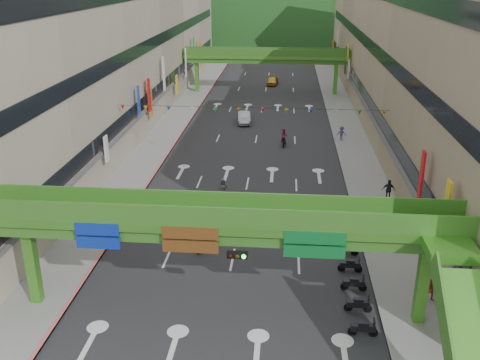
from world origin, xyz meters
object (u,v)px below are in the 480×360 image
Objects in this scene: pedestrian_red at (432,292)px; car_yellow at (273,81)px; overpass_near at (237,237)px; scooter_rider_near at (200,238)px; car_silver at (244,117)px; scooter_rider_mid at (284,137)px.

car_yellow is at bearing 113.93° from pedestrian_red.
scooter_rider_near is at bearing 113.03° from overpass_near.
car_yellow is 2.69× the size of pedestrian_red.
overpass_near reaches higher than scooter_rider_near.
scooter_rider_mid is at bearing -66.66° from car_silver.
scooter_rider_mid reaches higher than car_yellow.
pedestrian_red reaches higher than car_yellow.
pedestrian_red is at bearing 13.08° from overpass_near.
scooter_rider_mid is (2.30, 32.26, -4.15)m from overpass_near.
car_silver is (-5.21, 9.38, -0.32)m from scooter_rider_mid.
car_yellow is at bearing 89.98° from overpass_near.
scooter_rider_near is at bearing -96.39° from car_silver.
scooter_rider_near is 33.84m from car_silver.
scooter_rider_mid reaches higher than scooter_rider_near.
scooter_rider_near is 58.90m from car_yellow.
car_silver is 25.14m from car_yellow.
pedestrian_red is at bearing -75.74° from car_silver.
scooter_rider_mid is 0.50× the size of car_yellow.
overpass_near is 66.76m from car_yellow.
scooter_rider_mid is 1.34× the size of pedestrian_red.
overpass_near is at bearing -83.66° from car_yellow.
scooter_rider_near is (-3.32, 7.80, -4.28)m from overpass_near.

